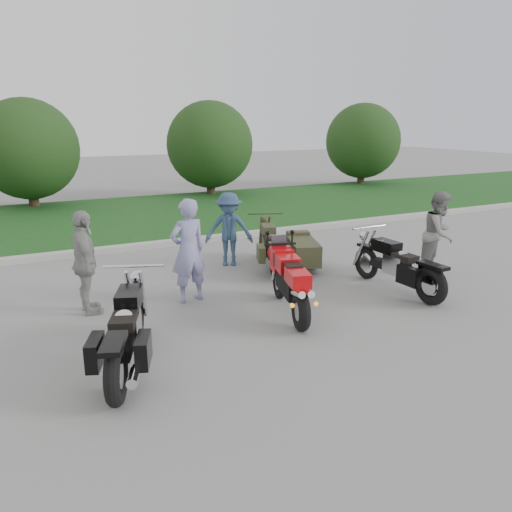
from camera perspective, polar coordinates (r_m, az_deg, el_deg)
name	(u,v)px	position (r m, az deg, el deg)	size (l,w,h in m)	color
ground	(287,326)	(8.21, 3.51, -8.02)	(80.00, 80.00, 0.00)	gray
curb	(174,243)	(13.46, -9.31, 1.53)	(60.00, 0.30, 0.15)	#ABA9A1
grass_strip	(137,216)	(17.38, -13.43, 4.44)	(60.00, 8.00, 0.14)	#285F20
tree_mid_left	(28,149)	(20.05, -24.63, 11.03)	(3.60, 3.60, 4.00)	#3F2B1C
tree_mid_right	(210,145)	(21.50, -5.29, 12.54)	(3.60, 3.60, 4.00)	#3F2B1C
tree_far_right	(363,141)	(25.51, 12.12, 12.72)	(3.60, 3.60, 4.00)	#3F2B1C
sportbike_red	(290,281)	(8.50, 3.91, -2.87)	(0.79, 2.11, 1.02)	black
cruiser_left	(127,336)	(6.86, -14.57, -8.82)	(1.07, 2.45, 0.99)	black
cruiser_right	(401,268)	(9.99, 16.20, -1.36)	(0.45, 2.45, 0.94)	black
cruiser_sidecar	(289,250)	(11.16, 3.84, 0.70)	(1.64, 2.30, 0.92)	black
person_stripe	(188,251)	(9.09, -7.78, 0.59)	(0.70, 0.46, 1.91)	#8788B8
person_grey	(439,233)	(11.34, 20.18, 2.45)	(0.87, 0.68, 1.80)	gray
person_denim	(229,229)	(11.33, -3.12, 3.06)	(1.08, 0.62, 1.68)	#2F4763
person_back	(85,263)	(8.93, -18.94, -0.75)	(1.06, 0.44, 1.81)	#989892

